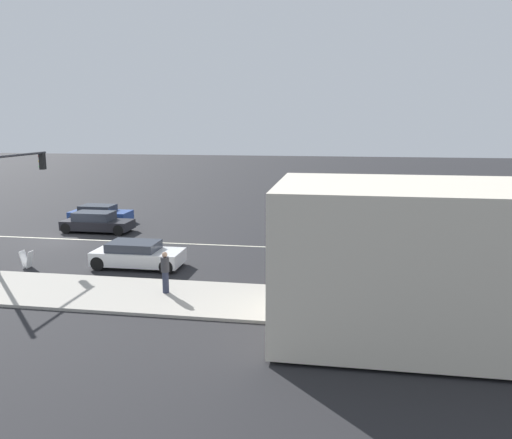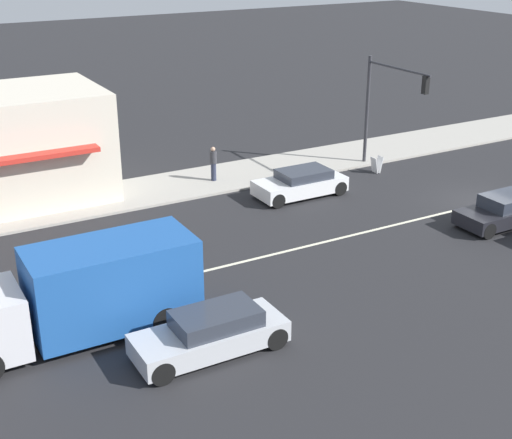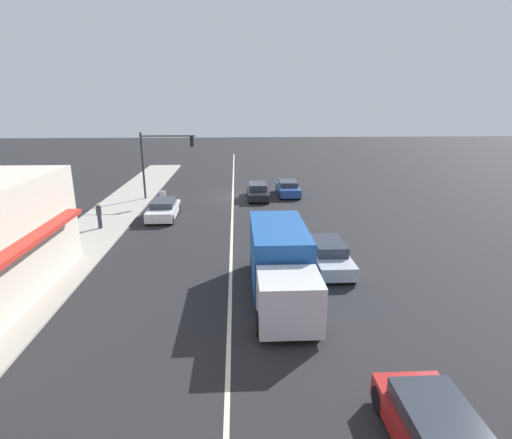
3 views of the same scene
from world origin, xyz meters
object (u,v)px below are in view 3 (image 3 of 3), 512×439
object	(u,v)px
coupe_blue	(288,188)
sedan_silver	(329,255)
van_white	(164,209)
warning_aframe_sign	(163,196)
delivery_truck	(280,263)
traffic_signal_main	(159,154)
hatchback_red	(440,437)
sedan_dark	(258,191)
pedestrian	(99,215)

from	to	relation	value
coupe_blue	sedan_silver	size ratio (longest dim) A/B	0.91
van_white	sedan_silver	world-z (taller)	sedan_silver
warning_aframe_sign	delivery_truck	world-z (taller)	delivery_truck
coupe_blue	traffic_signal_main	bearing A→B (deg)	6.10
delivery_truck	van_white	xyz separation A→B (m)	(7.20, -12.46, -0.84)
traffic_signal_main	delivery_truck	world-z (taller)	traffic_signal_main
delivery_truck	hatchback_red	world-z (taller)	delivery_truck
traffic_signal_main	warning_aframe_sign	bearing A→B (deg)	109.10
coupe_blue	sedan_dark	size ratio (longest dim) A/B	0.94
warning_aframe_sign	van_white	bearing A→B (deg)	100.48
pedestrian	sedan_silver	world-z (taller)	pedestrian
delivery_truck	coupe_blue	distance (m)	19.58
warning_aframe_sign	delivery_truck	xyz separation A→B (m)	(-8.18, 17.74, 1.04)
van_white	delivery_truck	bearing A→B (deg)	120.02
warning_aframe_sign	hatchback_red	world-z (taller)	hatchback_red
sedan_silver	hatchback_red	distance (m)	11.56
van_white	hatchback_red	xyz separation A→B (m)	(-10.00, 21.12, 0.02)
warning_aframe_sign	van_white	world-z (taller)	van_white
warning_aframe_sign	delivery_truck	distance (m)	19.57
warning_aframe_sign	sedan_dark	bearing A→B (deg)	-176.75
van_white	traffic_signal_main	bearing A→B (deg)	-78.85
sedan_silver	hatchback_red	size ratio (longest dim) A/B	1.08
pedestrian	sedan_silver	distance (m)	15.31
warning_aframe_sign	sedan_dark	distance (m)	8.19
van_white	sedan_dark	bearing A→B (deg)	-141.40
warning_aframe_sign	pedestrian	bearing A→B (deg)	71.28
delivery_truck	coupe_blue	size ratio (longest dim) A/B	1.80
traffic_signal_main	hatchback_red	world-z (taller)	traffic_signal_main
van_white	hatchback_red	bearing A→B (deg)	115.33
traffic_signal_main	hatchback_red	size ratio (longest dim) A/B	1.32
traffic_signal_main	sedan_dark	size ratio (longest dim) A/B	1.26
delivery_truck	coupe_blue	bearing A→B (deg)	-98.23
sedan_dark	hatchback_red	world-z (taller)	sedan_dark
coupe_blue	van_white	world-z (taller)	coupe_blue
sedan_silver	hatchback_red	world-z (taller)	sedan_silver
sedan_dark	van_white	bearing A→B (deg)	38.60
traffic_signal_main	sedan_dark	world-z (taller)	traffic_signal_main
sedan_silver	sedan_dark	bearing A→B (deg)	-79.64
delivery_truck	hatchback_red	distance (m)	9.14
delivery_truck	van_white	bearing A→B (deg)	-59.98
sedan_dark	hatchback_red	xyz separation A→B (m)	(-2.80, 26.87, 0.01)
delivery_truck	sedan_silver	world-z (taller)	delivery_truck
delivery_truck	sedan_dark	size ratio (longest dim) A/B	1.69
pedestrian	delivery_truck	xyz separation A→B (m)	(-10.89, 9.73, 0.44)
sedan_silver	warning_aframe_sign	bearing A→B (deg)	-53.52
coupe_blue	van_white	bearing A→B (deg)	34.59
coupe_blue	van_white	distance (m)	12.15
delivery_truck	hatchback_red	bearing A→B (deg)	107.91
warning_aframe_sign	van_white	distance (m)	5.38
delivery_truck	sedan_dark	world-z (taller)	delivery_truck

